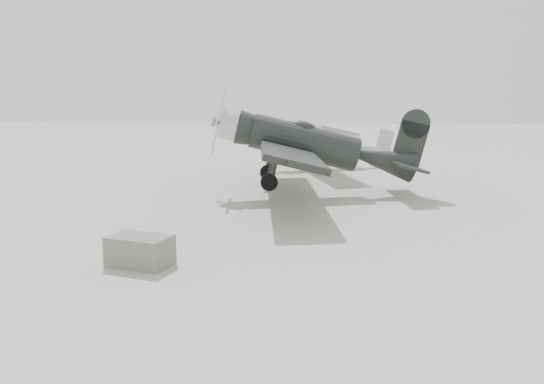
% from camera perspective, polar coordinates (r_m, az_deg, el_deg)
% --- Properties ---
extents(ground, '(160.00, 160.00, 0.00)m').
position_cam_1_polar(ground, '(17.25, 4.30, -5.19)').
color(ground, gray).
rests_on(ground, ground).
extents(lowwing_monoplane, '(9.87, 13.82, 4.45)m').
position_cam_1_polar(lowwing_monoplane, '(24.79, 4.53, 5.00)').
color(lowwing_monoplane, black).
rests_on(lowwing_monoplane, ground).
extents(highwing_monoplane, '(8.88, 12.41, 3.51)m').
position_cam_1_polar(highwing_monoplane, '(34.85, 5.47, 6.18)').
color(highwing_monoplane, '#96989B').
rests_on(highwing_monoplane, ground).
extents(equipment_block, '(1.89, 1.48, 0.83)m').
position_cam_1_polar(equipment_block, '(15.00, -14.01, -6.16)').
color(equipment_block, '#5E5B57').
rests_on(equipment_block, ground).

